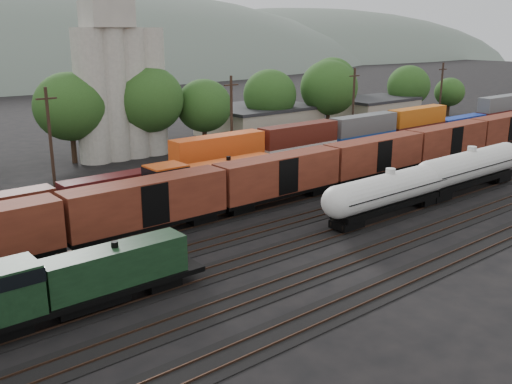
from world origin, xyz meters
TOP-DOWN VIEW (x-y plane):
  - ground at (0.00, 0.00)m, footprint 600.00×600.00m
  - tracks at (0.00, 0.00)m, footprint 180.00×33.20m
  - green_locomotive at (-20.80, -5.00)m, footprint 16.12×2.84m
  - tank_car_a at (10.65, -5.00)m, footprint 17.57×3.15m
  - tank_car_b at (25.04, -5.00)m, footprint 18.73×3.35m
  - orange_locomotive at (-0.63, 10.00)m, footprint 18.37×3.06m
  - boxcar_string at (-2.40, 5.00)m, footprint 153.60×2.90m
  - container_wall at (7.82, 15.00)m, footprint 167.60×2.60m
  - grain_silo at (3.28, 36.00)m, footprint 13.40×5.00m
  - industrial_sheds at (6.63, 35.25)m, footprint 119.38×17.26m
  - tree_band at (-3.55, 36.10)m, footprint 163.52×22.17m
  - utility_poles at (0.00, 22.00)m, footprint 122.20×0.36m

SIDE VIEW (x-z plane):
  - ground at x=0.00m, z-range 0.00..0.00m
  - tracks at x=0.00m, z-range -0.05..0.15m
  - green_locomotive at x=-20.80m, z-range 0.31..4.58m
  - industrial_sheds at x=6.63m, z-range 0.01..5.11m
  - orange_locomotive at x=-0.63m, z-range 0.32..4.91m
  - tank_car_a at x=10.65m, z-range 0.43..5.03m
  - container_wall at x=7.82m, z-range -0.16..5.64m
  - tank_car_b at x=25.04m, z-range 0.44..5.35m
  - boxcar_string at x=-2.40m, z-range 1.02..5.22m
  - utility_poles at x=0.00m, z-range 0.21..12.21m
  - tree_band at x=-3.55m, z-range 0.51..14.36m
  - grain_silo at x=3.28m, z-range -3.24..25.76m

